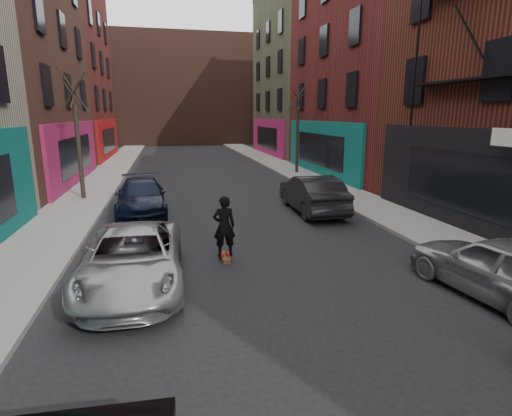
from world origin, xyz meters
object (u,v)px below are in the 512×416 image
parked_left_end (141,197)px  parked_left_far (133,258)px  parked_right_end (312,194)px  skateboarder (224,226)px  tree_right_far (298,121)px  skateboard (225,257)px  parked_right_far (501,268)px  tree_left_far (77,127)px

parked_left_end → parked_left_far: bearing=-91.2°
parked_right_end → skateboarder: 6.41m
parked_left_far → tree_right_far: bearing=61.2°
skateboarder → skateboard: bearing=180.0°
parked_right_far → skateboarder: size_ratio=2.46×
tree_left_far → parked_left_end: bearing=-48.5°
skateboard → skateboarder: (0.00, 0.00, 0.90)m
parked_left_end → parked_right_far: size_ratio=1.13×
parked_left_far → skateboard: bearing=30.1°
skateboarder → parked_right_far: bearing=143.7°
parked_left_end → parked_right_far: 12.57m
parked_left_end → skateboard: (2.53, -5.97, -0.63)m
skateboarder → parked_left_far: bearing=27.1°
tree_left_far → parked_right_far: size_ratio=1.56×
parked_left_end → parked_right_end: (6.85, -1.23, 0.08)m
tree_right_far → parked_right_far: bearing=-94.9°
parked_left_end → skateboarder: (2.53, -5.97, 0.26)m
skateboarder → parked_left_end: bearing=-69.1°
parked_right_far → tree_left_far: bearing=-57.1°
tree_right_far → parked_right_end: size_ratio=1.48×
parked_left_end → skateboarder: bearing=-69.8°
tree_left_far → skateboarder: size_ratio=3.83×
parked_left_end → parked_right_far: parked_right_far is taller
tree_left_far → parked_left_end: size_ratio=1.38×
parked_right_end → skateboard: bearing=48.9°
parked_left_far → parked_left_end: parked_left_end is taller
skateboard → parked_left_far: bearing=-152.9°
tree_right_far → parked_left_end: 13.57m
skateboard → parked_right_far: bearing=-36.3°
tree_right_far → parked_right_far: size_ratio=1.63×
parked_right_end → skateboard: 6.45m
parked_left_far → skateboarder: bearing=30.1°
tree_left_far → skateboard: 11.08m
parked_left_far → parked_left_end: size_ratio=1.03×
parked_left_far → parked_left_end: 7.27m
tree_right_far → skateboard: size_ratio=8.50×
tree_right_far → skateboarder: tree_right_far is taller
parked_left_end → parked_right_end: parked_right_end is taller
skateboarder → tree_left_far: bearing=-61.8°
parked_right_far → skateboard: parked_right_far is taller
parked_right_far → skateboarder: 6.63m
parked_left_end → skateboard: 6.51m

